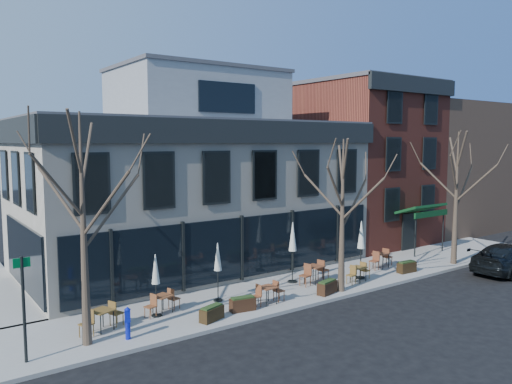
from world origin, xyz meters
TOP-DOWN VIEW (x-y plane):
  - ground at (0.00, 0.00)m, footprint 120.00×120.00m
  - sidewalk_front at (3.25, -2.15)m, footprint 33.50×4.70m
  - corner_building at (0.07, 5.07)m, footprint 18.39×10.39m
  - red_brick_building at (13.00, 4.98)m, footprint 8.20×11.78m
  - bg_building at (23.00, 6.00)m, footprint 12.00×12.00m
  - tree_corner at (-8.49, -3.20)m, footprint 3.93×3.98m
  - tree_mid at (3.01, -3.90)m, footprint 3.50×3.55m
  - tree_right at (12.01, -3.90)m, footprint 3.72×3.77m
  - sign_pole at (-10.50, -3.50)m, footprint 0.50×0.10m
  - parked_sedan at (13.19, -6.46)m, footprint 5.44×2.30m
  - call_box at (-7.20, -3.60)m, footprint 0.24×0.23m
  - cafe_set_0 at (-7.69, -2.32)m, footprint 1.88×1.09m
  - cafe_set_1 at (-5.06, -1.85)m, footprint 1.75×0.91m
  - cafe_set_2 at (-0.92, -3.40)m, footprint 1.77×0.74m
  - cafe_set_3 at (2.88, -2.19)m, footprint 2.03×0.93m
  - cafe_set_4 at (4.83, -3.27)m, footprint 1.74×0.79m
  - cafe_set_5 at (7.88, -2.11)m, footprint 1.92×0.86m
  - umbrella_0 at (-5.42, -2.03)m, footprint 0.40×0.40m
  - umbrella_1 at (-2.41, -1.81)m, footprint 0.41×0.41m
  - umbrella_2 at (2.07, -1.48)m, footprint 0.48×0.48m
  - umbrella_3 at (5.35, -2.94)m, footprint 0.47×0.47m
  - planter_0 at (-3.86, -3.72)m, footprint 1.12×0.73m
  - planter_1 at (-2.27, -3.50)m, footprint 1.11×0.60m
  - planter_2 at (2.18, -3.83)m, footprint 1.18×0.71m
  - planter_3 at (8.20, -3.58)m, footprint 1.11×0.50m

SIDE VIEW (x-z plane):
  - ground at x=0.00m, z-range 0.00..0.00m
  - sidewalk_front at x=3.25m, z-range 0.00..0.15m
  - planter_0 at x=-3.86m, z-range 0.15..0.73m
  - planter_1 at x=-2.27m, z-range 0.15..0.74m
  - planter_3 at x=8.20m, z-range 0.15..0.75m
  - planter_2 at x=2.18m, z-range 0.15..0.76m
  - cafe_set_4 at x=4.83m, z-range 0.16..1.05m
  - cafe_set_1 at x=-5.06m, z-range 0.16..1.06m
  - cafe_set_2 at x=-0.92m, z-range 0.16..1.09m
  - cafe_set_0 at x=-7.69m, z-range 0.16..1.13m
  - cafe_set_5 at x=7.88m, z-range 0.16..1.15m
  - cafe_set_3 at x=2.88m, z-range 0.16..1.21m
  - call_box at x=-7.20m, z-range 0.18..1.36m
  - parked_sedan at x=13.19m, z-range 0.00..1.57m
  - umbrella_0 at x=-5.42m, z-range 0.67..3.18m
  - umbrella_1 at x=-2.41m, z-range 0.68..3.25m
  - sign_pole at x=-10.50m, z-range 0.37..3.77m
  - umbrella_3 at x=5.35m, z-range 0.76..3.70m
  - umbrella_2 at x=2.07m, z-range 0.77..3.76m
  - tree_mid at x=3.01m, z-range 0.27..7.31m
  - tree_right at x=12.01m, z-range 0.28..7.76m
  - tree_corner at x=-8.49m, z-range 0.29..8.21m
  - corner_building at x=0.07m, z-range -0.83..10.27m
  - bg_building at x=23.00m, z-range 0.00..10.00m
  - red_brick_building at x=13.00m, z-range 0.05..11.22m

